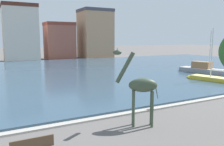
# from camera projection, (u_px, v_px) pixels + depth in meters

# --- Properties ---
(harbor_water) EXTENTS (88.53, 40.64, 0.26)m
(harbor_water) POSITION_uv_depth(u_px,v_px,m) (70.00, 72.00, 34.91)
(harbor_water) COLOR #334C60
(harbor_water) RESTS_ON ground
(quay_edge_coping) EXTENTS (88.53, 0.50, 0.12)m
(quay_edge_coping) POSITION_uv_depth(u_px,v_px,m) (156.00, 108.00, 16.90)
(quay_edge_coping) COLOR #ADA89E
(quay_edge_coping) RESTS_ON ground
(giraffe_statue) EXTENTS (2.45, 1.65, 4.60)m
(giraffe_statue) POSITION_uv_depth(u_px,v_px,m) (141.00, 87.00, 13.33)
(giraffe_statue) COLOR #3D4C38
(giraffe_statue) RESTS_ON ground
(sailboat_yellow) EXTENTS (2.93, 6.16, 6.31)m
(sailboat_yellow) POSITION_uv_depth(u_px,v_px,m) (209.00, 79.00, 27.23)
(sailboat_yellow) COLOR gold
(sailboat_yellow) RESTS_ON ground
(sailboat_grey) EXTENTS (3.98, 8.56, 6.18)m
(sailboat_grey) POSITION_uv_depth(u_px,v_px,m) (209.00, 71.00, 32.68)
(sailboat_grey) COLOR #939399
(sailboat_grey) RESTS_ON ground
(mooring_bollard) EXTENTS (0.24, 0.24, 0.50)m
(mooring_bollard) POSITION_uv_depth(u_px,v_px,m) (152.00, 107.00, 16.52)
(mooring_bollard) COLOR #232326
(mooring_bollard) RESTS_ON ground
(park_bench) EXTENTS (1.80, 0.44, 0.92)m
(park_bench) POSITION_uv_depth(u_px,v_px,m) (32.00, 146.00, 9.97)
(park_bench) COLOR brown
(park_bench) RESTS_ON ground
(townhouse_end_terrace) EXTENTS (7.45, 6.42, 12.73)m
(townhouse_end_terrace) POSITION_uv_depth(u_px,v_px,m) (20.00, 33.00, 52.47)
(townhouse_end_terrace) COLOR beige
(townhouse_end_terrace) RESTS_ON ground
(townhouse_narrow_midrow) EXTENTS (7.12, 5.82, 9.13)m
(townhouse_narrow_midrow) POSITION_uv_depth(u_px,v_px,m) (60.00, 41.00, 58.71)
(townhouse_narrow_midrow) COLOR #8E5142
(townhouse_narrow_midrow) RESTS_ON ground
(townhouse_corner_house) EXTENTS (8.12, 7.48, 12.88)m
(townhouse_corner_house) POSITION_uv_depth(u_px,v_px,m) (95.00, 34.00, 62.65)
(townhouse_corner_house) COLOR tan
(townhouse_corner_house) RESTS_ON ground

